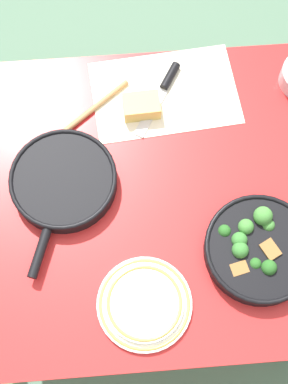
{
  "coord_description": "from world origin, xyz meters",
  "views": [
    {
      "loc": [
        0.04,
        0.48,
        2.04
      ],
      "look_at": [
        0.0,
        0.0,
        0.77
      ],
      "focal_mm": 50.0,
      "sensor_mm": 36.0,
      "label": 1
    }
  ],
  "objects_px": {
    "grater_knife": "(163,89)",
    "wooden_spoon": "(67,129)",
    "skillet_broccoli": "(260,249)",
    "dinner_plate_stack": "(144,303)",
    "skillet_eggs": "(63,182)",
    "cheese_block": "(141,106)"
  },
  "relations": [
    {
      "from": "grater_knife",
      "to": "wooden_spoon",
      "type": "bearing_deg",
      "value": -38.43
    },
    {
      "from": "skillet_broccoli",
      "to": "dinner_plate_stack",
      "type": "relative_size",
      "value": 1.43
    },
    {
      "from": "grater_knife",
      "to": "dinner_plate_stack",
      "type": "xyz_separation_m",
      "value": [
        0.1,
        0.59,
        0.0
      ]
    },
    {
      "from": "dinner_plate_stack",
      "to": "skillet_eggs",
      "type": "bearing_deg",
      "value": -60.4
    },
    {
      "from": "skillet_eggs",
      "to": "grater_knife",
      "type": "relative_size",
      "value": 1.73
    },
    {
      "from": "skillet_eggs",
      "to": "grater_knife",
      "type": "bearing_deg",
      "value": 151.31
    },
    {
      "from": "skillet_broccoli",
      "to": "dinner_plate_stack",
      "type": "distance_m",
      "value": 0.31
    },
    {
      "from": "wooden_spoon",
      "to": "grater_knife",
      "type": "height_order",
      "value": "grater_knife"
    },
    {
      "from": "skillet_eggs",
      "to": "dinner_plate_stack",
      "type": "distance_m",
      "value": 0.37
    },
    {
      "from": "skillet_broccoli",
      "to": "skillet_eggs",
      "type": "height_order",
      "value": "skillet_broccoli"
    },
    {
      "from": "skillet_eggs",
      "to": "cheese_block",
      "type": "relative_size",
      "value": 3.83
    },
    {
      "from": "cheese_block",
      "to": "dinner_plate_stack",
      "type": "bearing_deg",
      "value": 86.46
    },
    {
      "from": "skillet_broccoli",
      "to": "dinner_plate_stack",
      "type": "height_order",
      "value": "skillet_broccoli"
    },
    {
      "from": "grater_knife",
      "to": "skillet_eggs",
      "type": "bearing_deg",
      "value": -16.6
    },
    {
      "from": "skillet_broccoli",
      "to": "wooden_spoon",
      "type": "height_order",
      "value": "skillet_broccoli"
    },
    {
      "from": "skillet_broccoli",
      "to": "cheese_block",
      "type": "height_order",
      "value": "skillet_broccoli"
    },
    {
      "from": "grater_knife",
      "to": "dinner_plate_stack",
      "type": "relative_size",
      "value": 0.98
    },
    {
      "from": "wooden_spoon",
      "to": "grater_knife",
      "type": "distance_m",
      "value": 0.29
    },
    {
      "from": "wooden_spoon",
      "to": "grater_knife",
      "type": "xyz_separation_m",
      "value": [
        -0.27,
        -0.1,
        0.0
      ]
    },
    {
      "from": "cheese_block",
      "to": "dinner_plate_stack",
      "type": "relative_size",
      "value": 0.44
    },
    {
      "from": "skillet_broccoli",
      "to": "grater_knife",
      "type": "distance_m",
      "value": 0.52
    },
    {
      "from": "skillet_broccoli",
      "to": "dinner_plate_stack",
      "type": "xyz_separation_m",
      "value": [
        0.29,
        0.11,
        -0.02
      ]
    }
  ]
}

